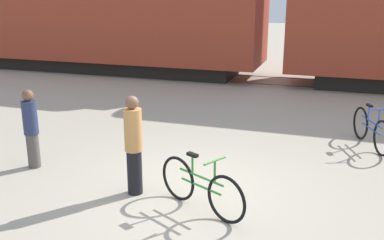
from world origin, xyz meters
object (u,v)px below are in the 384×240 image
at_px(freight_train, 277,0).
at_px(bicycle_blue, 371,129).
at_px(person_in_tan, 134,145).
at_px(bicycle_green, 201,187).
at_px(person_in_navy, 31,128).

xyz_separation_m(freight_train, bicycle_blue, (3.15, -6.76, -2.59)).
relative_size(bicycle_blue, person_in_tan, 1.02).
height_order(bicycle_blue, bicycle_green, bicycle_blue).
bearing_deg(person_in_navy, bicycle_blue, -145.22).
relative_size(bicycle_blue, person_in_navy, 1.12).
bearing_deg(person_in_tan, freight_train, 86.03).
bearing_deg(bicycle_green, person_in_tan, 168.95).
relative_size(bicycle_blue, bicycle_green, 1.07).
distance_m(bicycle_blue, person_in_tan, 5.49).
bearing_deg(bicycle_green, person_in_navy, 169.29).
xyz_separation_m(bicycle_blue, person_in_tan, (-3.94, -3.79, 0.48)).
xyz_separation_m(freight_train, person_in_tan, (-0.79, -10.55, -2.11)).
bearing_deg(freight_train, bicycle_green, -87.49).
distance_m(bicycle_green, person_in_tan, 1.37).
bearing_deg(bicycle_blue, freight_train, 114.98).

